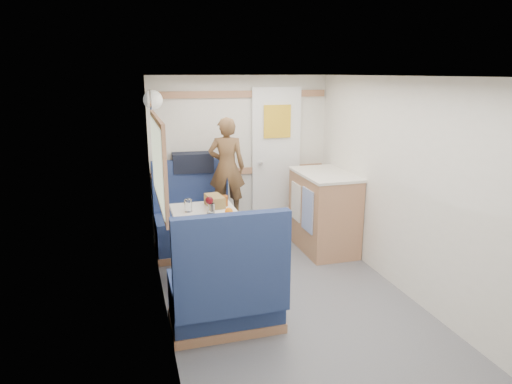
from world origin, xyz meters
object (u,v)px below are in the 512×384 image
object	(u,v)px
beer_glass	(225,201)
dome_light	(153,100)
tumbler_left	(188,223)
tumbler_right	(211,209)
dinette_table	(207,230)
tray	(225,219)
person	(227,167)
wine_glass	(209,201)
bench_near	(227,296)
duffel_bag	(193,162)
pepper_grinder	(210,206)
galley_counter	(324,211)
orange_fruit	(229,212)
tumbler_mid	(188,205)
cheese_block	(213,223)
bench_far	(195,227)
bread_loaf	(215,201)

from	to	relation	value
beer_glass	dome_light	bearing A→B (deg)	134.60
dome_light	tumbler_left	bearing A→B (deg)	-82.30
dome_light	tumbler_right	bearing A→B (deg)	-62.83
dinette_table	tray	distance (m)	0.29
person	tumbler_right	size ratio (longest dim) A/B	10.69
wine_glass	beer_glass	distance (m)	0.29
dome_light	beer_glass	bearing A→B (deg)	-45.40
tray	person	bearing A→B (deg)	76.50
tumbler_left	tray	bearing A→B (deg)	24.76
bench_near	duffel_bag	bearing A→B (deg)	88.78
pepper_grinder	duffel_bag	bearing A→B (deg)	90.54
galley_counter	wine_glass	xyz separation A→B (m)	(-1.44, -0.53, 0.38)
tumbler_left	tumbler_right	bearing A→B (deg)	53.83
orange_fruit	pepper_grinder	xyz separation A→B (m)	(-0.13, 0.25, -0.00)
tumbler_mid	tumbler_right	size ratio (longest dim) A/B	1.18
person	cheese_block	bearing A→B (deg)	86.30
dome_light	cheese_block	size ratio (longest dim) A/B	2.02
cheese_block	pepper_grinder	bearing A→B (deg)	83.15
tray	tumbler_mid	distance (m)	0.45
bench_far	tray	xyz separation A→B (m)	(0.14, -1.07, 0.43)
galley_counter	wine_glass	size ratio (longest dim) A/B	5.48
bench_far	bread_loaf	distance (m)	0.79
bench_near	bench_far	bearing A→B (deg)	90.00
bench_near	wine_glass	distance (m)	1.03
tray	tumbler_left	world-z (taller)	tumbler_left
beer_glass	pepper_grinder	bearing A→B (deg)	-144.71
duffel_bag	bench_near	bearing A→B (deg)	-88.18
galley_counter	beer_glass	distance (m)	1.32
wine_glass	tumbler_left	world-z (taller)	wine_glass
person	bench_near	bearing A→B (deg)	91.75
dinette_table	duffel_bag	bearing A→B (deg)	87.84
cheese_block	bench_far	bearing A→B (deg)	89.74
dome_light	tray	xyz separation A→B (m)	(0.53, -1.05, -1.02)
duffel_bag	bread_loaf	distance (m)	0.91
tumbler_right	tumbler_left	bearing A→B (deg)	-126.17
wine_glass	beer_glass	xyz separation A→B (m)	(0.19, 0.21, -0.07)
tray	beer_glass	bearing A→B (deg)	78.39
tumbler_mid	beer_glass	xyz separation A→B (m)	(0.38, 0.09, -0.01)
bench_far	dome_light	world-z (taller)	dome_light
tumbler_mid	tumbler_right	world-z (taller)	tumbler_mid
cheese_block	tumbler_mid	xyz separation A→B (m)	(-0.15, 0.51, 0.03)
pepper_grinder	bread_loaf	xyz separation A→B (m)	(0.08, 0.14, 0.00)
galley_counter	tray	xyz separation A→B (m)	(-1.33, -0.75, 0.26)
duffel_bag	tumbler_mid	world-z (taller)	duffel_bag
dinette_table	tumbler_left	xyz separation A→B (m)	(-0.23, -0.37, 0.21)
tray	bread_loaf	size ratio (longest dim) A/B	1.16
bench_near	tray	world-z (taller)	bench_near
pepper_grinder	galley_counter	bearing A→B (deg)	17.49
dinette_table	beer_glass	size ratio (longest dim) A/B	8.56
bench_near	cheese_block	bearing A→B (deg)	90.67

